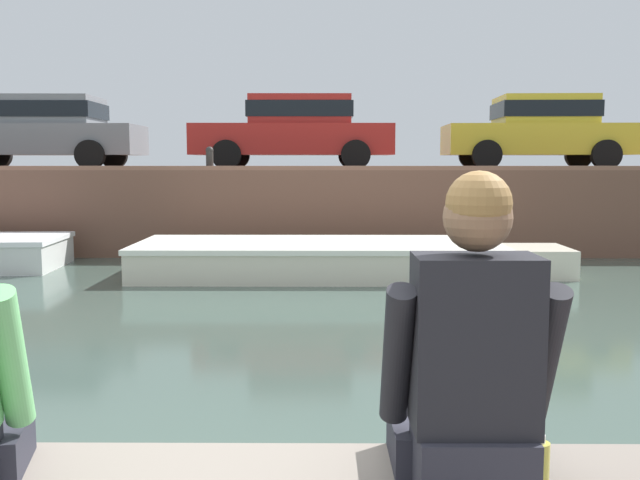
% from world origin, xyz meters
% --- Properties ---
extents(ground_plane, '(400.00, 400.00, 0.00)m').
position_xyz_m(ground_plane, '(0.00, 5.46, 0.00)').
color(ground_plane, '#42564C').
extents(far_quay_wall, '(60.00, 6.00, 1.65)m').
position_xyz_m(far_quay_wall, '(0.00, 13.91, 0.83)').
color(far_quay_wall, brown).
rests_on(far_quay_wall, ground).
extents(far_wall_coping, '(60.00, 0.24, 0.08)m').
position_xyz_m(far_wall_coping, '(0.00, 11.03, 1.69)').
color(far_wall_coping, brown).
rests_on(far_wall_coping, far_quay_wall).
extents(boat_moored_central_cream, '(6.87, 2.22, 0.53)m').
position_xyz_m(boat_moored_central_cream, '(0.62, 8.89, 0.27)').
color(boat_moored_central_cream, silver).
rests_on(boat_moored_central_cream, ground).
extents(car_leftmost_grey, '(4.28, 2.01, 1.54)m').
position_xyz_m(car_leftmost_grey, '(-5.62, 13.02, 2.50)').
color(car_leftmost_grey, slate).
rests_on(car_leftmost_grey, far_quay_wall).
extents(car_left_inner_red, '(4.25, 2.02, 1.54)m').
position_xyz_m(car_left_inner_red, '(-0.19, 13.02, 2.50)').
color(car_left_inner_red, '#B2231E').
rests_on(car_left_inner_red, far_quay_wall).
extents(car_centre_yellow, '(3.92, 2.03, 1.54)m').
position_xyz_m(car_centre_yellow, '(5.02, 13.01, 2.50)').
color(car_centre_yellow, yellow).
rests_on(car_centre_yellow, far_quay_wall).
extents(mooring_bollard_mid, '(0.15, 0.15, 0.45)m').
position_xyz_m(mooring_bollard_mid, '(-1.75, 11.16, 1.89)').
color(mooring_bollard_mid, '#2D2B28').
rests_on(mooring_bollard_mid, far_quay_wall).
extents(person_seated_right, '(0.53, 0.52, 0.96)m').
position_xyz_m(person_seated_right, '(0.88, -0.33, 1.20)').
color(person_seated_right, '#282833').
rests_on(person_seated_right, near_quay).
extents(bottle_drink, '(0.06, 0.06, 0.20)m').
position_xyz_m(bottle_drink, '(1.07, -0.43, 0.92)').
color(bottle_drink, '#CCC64C').
rests_on(bottle_drink, near_quay).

